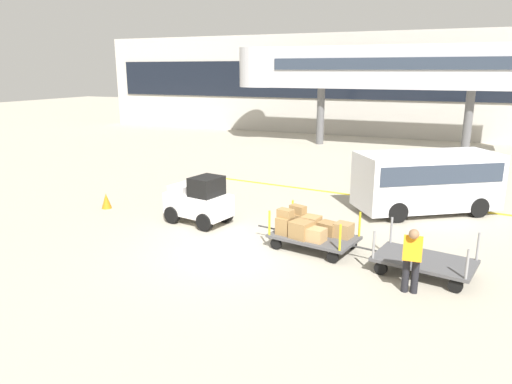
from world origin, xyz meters
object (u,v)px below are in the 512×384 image
at_px(baggage_cart_middle, 424,261).
at_px(baggage_handler, 412,257).
at_px(shuttle_van, 427,178).
at_px(safety_cone_near, 106,201).
at_px(baggage_tug, 199,201).
at_px(baggage_cart_lead, 310,230).

xyz_separation_m(baggage_cart_middle, baggage_handler, (-0.20, -1.21, 0.52)).
xyz_separation_m(baggage_cart_middle, shuttle_van, (-0.41, 5.51, 0.89)).
relative_size(shuttle_van, safety_cone_near, 9.14).
distance_m(baggage_handler, shuttle_van, 6.73).
xyz_separation_m(baggage_cart_middle, safety_cone_near, (-10.98, 1.45, -0.07)).
xyz_separation_m(baggage_tug, safety_cone_near, (-3.94, 0.13, -0.48)).
xyz_separation_m(baggage_handler, shuttle_van, (-0.21, 6.72, 0.37)).
distance_m(shuttle_van, safety_cone_near, 11.37).
relative_size(baggage_handler, shuttle_van, 0.31).
relative_size(baggage_cart_lead, baggage_handler, 1.97).
height_order(baggage_tug, baggage_handler, baggage_tug).
bearing_deg(baggage_tug, baggage_cart_lead, -10.41).
bearing_deg(baggage_cart_middle, safety_cone_near, 172.49).
distance_m(baggage_tug, shuttle_van, 7.86).
xyz_separation_m(baggage_tug, baggage_cart_middle, (7.04, -1.32, -0.41)).
height_order(baggage_cart_lead, shuttle_van, shuttle_van).
relative_size(baggage_tug, baggage_cart_lead, 0.74).
bearing_deg(baggage_tug, shuttle_van, 32.35).
height_order(baggage_cart_middle, shuttle_van, shuttle_van).
xyz_separation_m(baggage_tug, shuttle_van, (6.63, 4.20, 0.48)).
bearing_deg(safety_cone_near, baggage_cart_lead, -6.22).
distance_m(baggage_cart_middle, safety_cone_near, 11.07).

